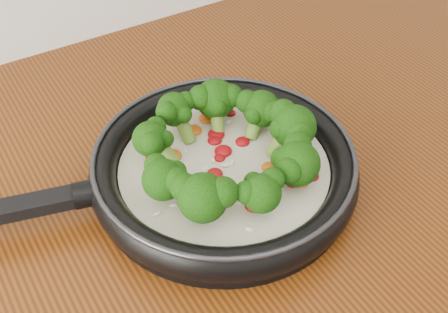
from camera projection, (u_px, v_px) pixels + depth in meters
skillet at (223, 165)px, 0.72m from camera, size 0.55×0.41×0.10m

